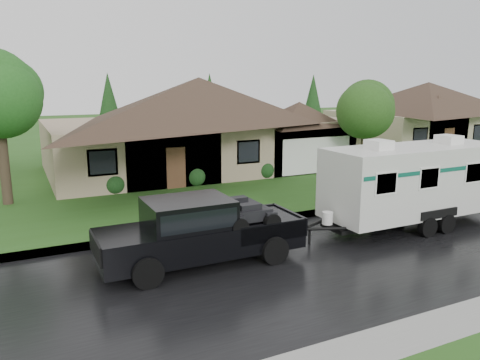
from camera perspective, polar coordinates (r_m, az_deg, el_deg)
name	(u,v)px	position (r m, az deg, el deg)	size (l,w,h in m)	color
ground	(291,240)	(16.81, 6.19, -7.23)	(140.00, 140.00, 0.00)	#29541A
road	(324,258)	(15.26, 10.22, -9.36)	(140.00, 8.00, 0.01)	black
curb	(260,221)	(18.64, 2.51, -5.00)	(140.00, 0.50, 0.15)	gray
lawn	(165,168)	(30.15, -9.10, 1.41)	(140.00, 26.00, 0.15)	#29541A
house_main	(205,113)	(29.38, -4.33, 8.17)	(19.44, 10.80, 6.90)	tan
house_neighbor	(431,109)	(41.51, 22.22, 8.05)	(15.12, 9.72, 6.45)	tan
tree_right_green	(366,110)	(28.22, 15.11, 8.25)	(3.26, 3.26, 5.39)	#382B1E
shrub_row	(231,172)	(25.50, -1.07, 0.96)	(13.60, 1.00, 1.00)	#143814
pickup_truck	(198,229)	(14.30, -5.16, -5.97)	(6.24, 2.37, 2.08)	black
travel_trailer	(414,180)	(19.00, 20.48, 0.03)	(7.69, 2.70, 3.45)	silver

